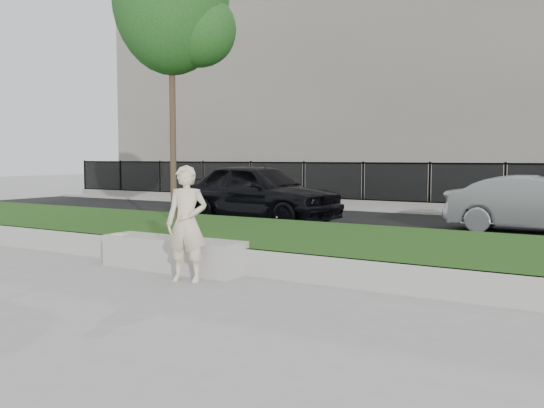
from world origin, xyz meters
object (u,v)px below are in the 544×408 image
Objects in this scene: book at (120,234)px; young_tree at (176,4)px; car_dark at (259,192)px; stone_bench at (173,254)px; car_silver at (538,205)px; man at (187,224)px.

young_tree reaches higher than book.
car_dark is (-1.57, 6.53, 0.32)m from book.
young_tree reaches higher than car_dark.
stone_bench is 0.62× the size of car_silver.
stone_bench is 1.02m from book.
car_dark is at bearing 96.62° from man.
young_tree is 5.44m from car_dark.
young_tree is (-3.07, 3.41, 4.15)m from man.
stone_bench is 0.39× the size of young_tree.
man is 6.19m from young_tree.
man reaches higher than car_silver.
book is (-1.72, 0.39, -0.31)m from man.
man is at bearing -36.55° from stone_bench.
car_silver is at bearing 61.08° from stone_bench.
stone_bench is 5.99m from young_tree.
man is at bearing -23.61° from book.
car_silver is (6.51, 4.72, -4.28)m from young_tree.
young_tree reaches higher than man.
car_silver is (3.44, 8.12, -0.13)m from man.
man is 1.78m from book.
young_tree is at bearing 124.04° from car_silver.
man is 0.42× the size of car_silver.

